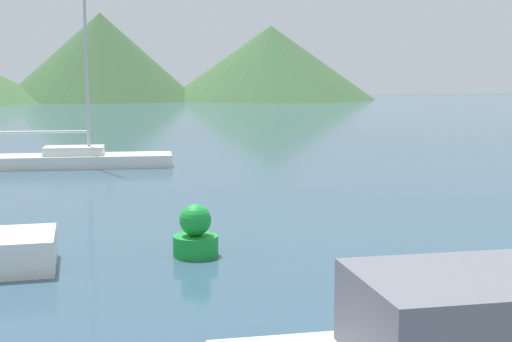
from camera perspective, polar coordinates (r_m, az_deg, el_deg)
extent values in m
cube|color=slate|center=(7.23, 17.61, -11.06)|extent=(2.69, 2.12, 0.85)
cube|color=white|center=(28.42, -14.32, 0.79)|extent=(7.67, 3.64, 0.47)
cube|color=white|center=(28.38, -14.35, 1.59)|extent=(2.48, 1.77, 0.33)
cylinder|color=#BCBCC1|center=(28.24, -13.50, 10.82)|extent=(0.12, 0.12, 9.41)
cylinder|color=#BCBCC1|center=(28.45, -16.65, 3.01)|extent=(3.27, 0.97, 0.10)
cylinder|color=green|center=(13.99, -4.85, -5.97)|extent=(0.89, 0.89, 0.40)
sphere|color=green|center=(13.88, -4.88, -3.93)|extent=(0.62, 0.62, 0.62)
cone|color=#3D6038|center=(108.65, -12.31, 8.93)|extent=(28.70, 28.70, 12.80)
cone|color=#3D6038|center=(110.11, 1.18, 8.66)|extent=(32.01, 32.01, 11.19)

